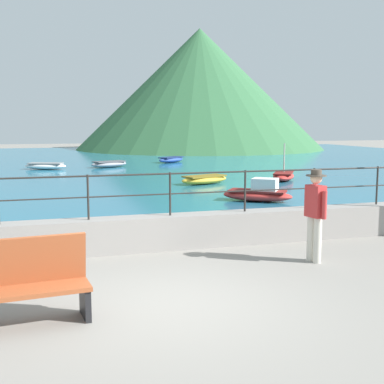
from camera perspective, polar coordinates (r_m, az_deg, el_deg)
name	(u,v)px	position (r m, az deg, el deg)	size (l,w,h in m)	color
ground_plane	(169,303)	(7.58, -2.62, -12.36)	(120.00, 120.00, 0.00)	gray
promenade_wall	(131,234)	(10.50, -6.89, -4.72)	(20.00, 0.56, 0.70)	gray
railing	(130,187)	(10.34, -6.97, 0.54)	(18.44, 0.04, 0.90)	#282623
lake_water	(69,164)	(32.90, -13.62, 3.03)	(64.00, 44.32, 0.06)	#236B89
hill_main	(200,89)	(51.75, 0.86, 11.42)	(24.69, 24.69, 11.86)	#33663D
bench_main	(22,282)	(7.05, -18.52, -9.54)	(1.75, 0.72, 1.13)	#9E4C28
person_walking	(315,211)	(9.78, 13.63, -2.06)	(0.38, 0.56, 1.75)	beige
boat_0	(46,166)	(29.32, -16.09, 2.84)	(2.47, 1.65, 0.36)	white
boat_1	(171,159)	(33.21, -2.37, 3.67)	(2.35, 2.15, 0.36)	#2D4C9E
boat_4	(259,193)	(16.82, 7.49, -0.12)	(2.39, 2.09, 0.76)	red
boat_5	(204,179)	(21.42, 1.40, 1.44)	(2.47, 1.66, 0.36)	gold
boat_6	(284,176)	(23.18, 10.22, 1.81)	(1.98, 2.43, 1.65)	red
boat_7	(109,164)	(29.91, -9.28, 3.13)	(2.47, 1.76, 0.36)	gray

